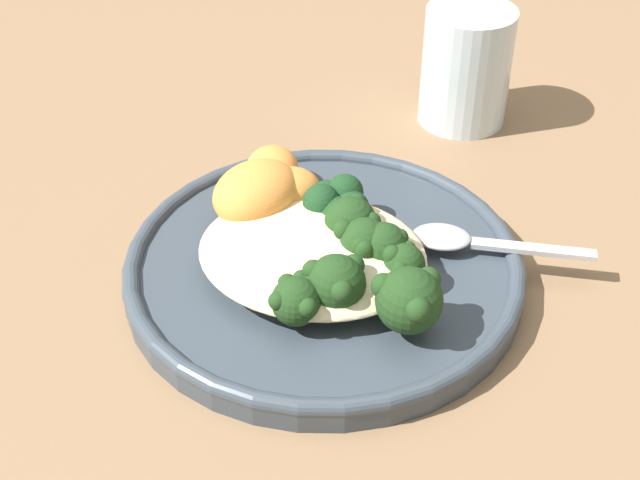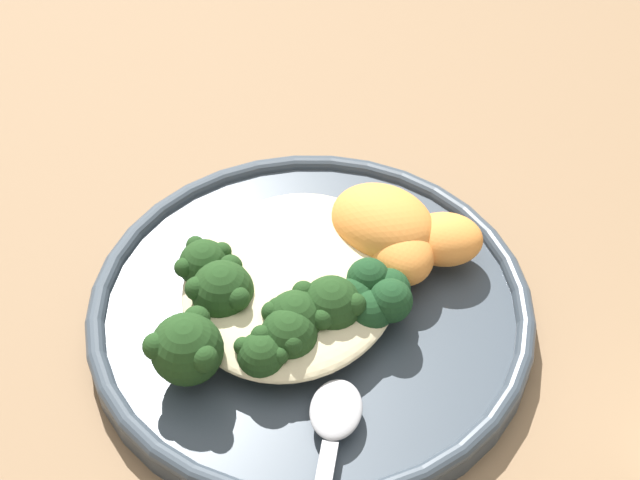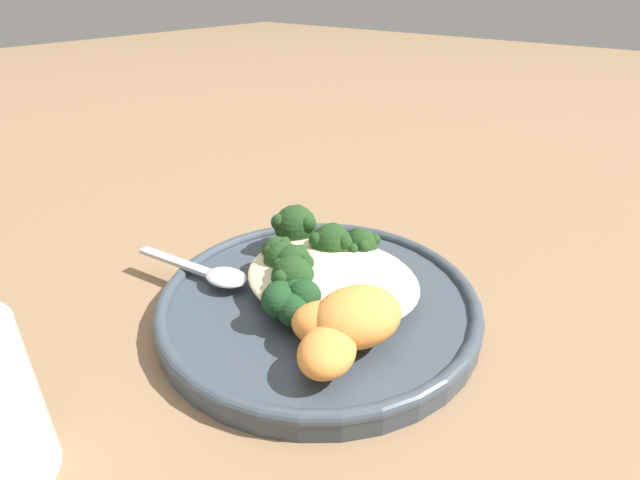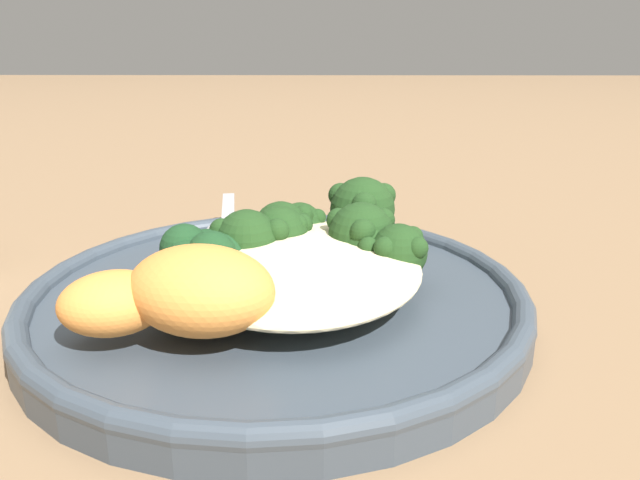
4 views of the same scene
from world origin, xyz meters
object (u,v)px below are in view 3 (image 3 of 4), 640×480
broccoli_stalk_1 (344,260)px  broccoli_stalk_4 (304,265)px  broccoli_stalk_0 (357,258)px  sweet_potato_chunk_0 (325,323)px  broccoli_stalk_6 (302,270)px  kale_tuft (291,299)px  sweet_potato_chunk_1 (327,352)px  broccoli_stalk_2 (333,247)px  broccoli_stalk_7 (297,277)px  sweet_potato_chunk_2 (357,316)px  broccoli_stalk_3 (301,233)px  spoon (214,273)px  quinoa_mound (332,277)px  broccoli_stalk_5 (294,262)px  plate (322,300)px

broccoli_stalk_1 → broccoli_stalk_4: same height
broccoli_stalk_0 → sweet_potato_chunk_0: size_ratio=1.94×
broccoli_stalk_1 → broccoli_stalk_6: size_ratio=0.84×
sweet_potato_chunk_0 → broccoli_stalk_0: bearing=-68.2°
broccoli_stalk_6 → kale_tuft: bearing=100.8°
broccoli_stalk_0 → sweet_potato_chunk_1: broccoli_stalk_0 is taller
broccoli_stalk_2 → broccoli_stalk_7: 0.06m
broccoli_stalk_0 → sweet_potato_chunk_2: bearing=-170.3°
broccoli_stalk_3 → sweet_potato_chunk_0: bearing=160.1°
spoon → broccoli_stalk_4: bearing=-147.6°
quinoa_mound → broccoli_stalk_2: broccoli_stalk_2 is taller
broccoli_stalk_0 → broccoli_stalk_4: broccoli_stalk_0 is taller
broccoli_stalk_3 → broccoli_stalk_4: (-0.03, 0.03, -0.01)m
broccoli_stalk_0 → sweet_potato_chunk_0: broccoli_stalk_0 is taller
sweet_potato_chunk_1 → broccoli_stalk_5: bearing=-37.8°
broccoli_stalk_0 → broccoli_stalk_6: 0.05m
sweet_potato_chunk_2 → spoon: bearing=4.3°
kale_tuft → broccoli_stalk_1: bearing=-85.4°
broccoli_stalk_4 → broccoli_stalk_6: size_ratio=1.40×
broccoli_stalk_0 → sweet_potato_chunk_1: size_ratio=1.98×
broccoli_stalk_2 → spoon: (0.07, 0.08, -0.01)m
broccoli_stalk_5 → broccoli_stalk_7: (-0.02, 0.02, 0.00)m
broccoli_stalk_7 → sweet_potato_chunk_2: (-0.07, 0.02, 0.00)m
broccoli_stalk_1 → broccoli_stalk_6: broccoli_stalk_6 is taller
broccoli_stalk_6 → sweet_potato_chunk_2: 0.08m
broccoli_stalk_5 → spoon: size_ratio=0.73×
broccoli_stalk_2 → spoon: 0.11m
sweet_potato_chunk_2 → sweet_potato_chunk_1: bearing=94.0°
broccoli_stalk_6 → sweet_potato_chunk_0: size_ratio=1.66×
quinoa_mound → broccoli_stalk_2: size_ratio=2.09×
quinoa_mound → broccoli_stalk_7: (0.02, 0.03, 0.01)m
broccoli_stalk_7 → broccoli_stalk_1: bearing=-137.7°
broccoli_stalk_3 → spoon: 0.09m
broccoli_stalk_6 → sweet_potato_chunk_0: 0.08m
broccoli_stalk_0 → broccoli_stalk_7: bearing=138.5°
broccoli_stalk_4 → sweet_potato_chunk_2: (-0.09, 0.04, 0.01)m
plate → sweet_potato_chunk_2: sweet_potato_chunk_2 is taller
broccoli_stalk_6 → sweet_potato_chunk_1: size_ratio=1.70×
broccoli_stalk_5 → sweet_potato_chunk_1: (-0.09, 0.07, -0.00)m
broccoli_stalk_3 → sweet_potato_chunk_2: 0.14m
quinoa_mound → sweet_potato_chunk_2: sweet_potato_chunk_2 is taller
plate → spoon: (0.09, 0.04, 0.01)m
quinoa_mound → broccoli_stalk_0: broccoli_stalk_0 is taller
sweet_potato_chunk_0 → kale_tuft: bearing=-8.9°
broccoli_stalk_6 → spoon: 0.08m
broccoli_stalk_3 → spoon: (0.03, 0.09, -0.01)m
broccoli_stalk_0 → broccoli_stalk_3: bearing=67.1°
broccoli_stalk_1 → broccoli_stalk_5: broccoli_stalk_5 is taller
broccoli_stalk_4 → sweet_potato_chunk_2: bearing=152.7°
plate → broccoli_stalk_3: 0.08m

